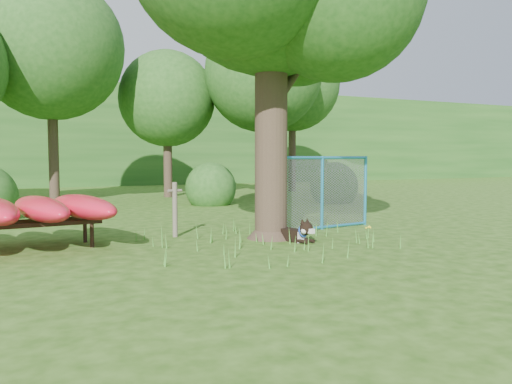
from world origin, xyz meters
name	(u,v)px	position (x,y,z in m)	size (l,w,h in m)	color
ground	(274,254)	(0.00, 0.00, 0.00)	(80.00, 80.00, 0.00)	#244A0E
wooden_post	(175,208)	(-1.07, 2.54, 0.61)	(0.32, 0.12, 1.16)	brown
kayak_rack	(18,210)	(-4.04, 2.19, 0.74)	(3.44, 3.06, 0.97)	black
husky_dog	(295,233)	(0.97, 0.99, 0.18)	(0.48, 1.12, 0.50)	black
fence_section	(322,193)	(2.34, 2.19, 0.86)	(2.89, 0.56, 2.85)	teal
wildflower_clump	(368,228)	(2.56, 0.73, 0.20)	(0.12, 0.10, 0.25)	#498F2F
bg_tree_b	(51,48)	(-3.00, 12.00, 5.61)	(5.20, 5.20, 8.22)	#34261C
bg_tree_c	(167,99)	(1.50, 13.00, 4.11)	(4.00, 4.00, 6.12)	#34261C
bg_tree_d	(263,74)	(5.00, 11.00, 5.08)	(4.80, 4.80, 7.50)	#34261C
bg_tree_e	(292,84)	(8.00, 14.00, 5.23)	(4.60, 4.60, 7.55)	#34261C
shrub_right	(334,202)	(6.50, 8.00, 0.00)	(1.80, 1.80, 1.80)	#21521A
shrub_mid	(211,205)	(2.00, 9.00, 0.00)	(1.80, 1.80, 1.80)	#21521A
wooded_hillside	(90,138)	(0.00, 28.00, 3.00)	(80.00, 12.00, 6.00)	#21521A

